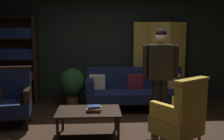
{
  "coord_description": "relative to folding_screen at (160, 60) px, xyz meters",
  "views": [
    {
      "loc": [
        -0.27,
        -3.8,
        1.61
      ],
      "look_at": [
        0.0,
        0.8,
        0.95
      ],
      "focal_mm": 39.98,
      "sensor_mm": 36.0,
      "label": 1
    }
  ],
  "objects": [
    {
      "name": "ground_plane",
      "position": [
        -1.25,
        -2.18,
        -0.99
      ],
      "size": [
        10.0,
        10.0,
        0.0
      ],
      "primitive_type": "plane",
      "color": "black"
    },
    {
      "name": "back_wall",
      "position": [
        -1.25,
        0.27,
        0.41
      ],
      "size": [
        7.2,
        0.1,
        2.8
      ],
      "primitive_type": "cube",
      "color": "black",
      "rests_on": "ground_plane"
    },
    {
      "name": "folding_screen",
      "position": [
        0.0,
        0.0,
        0.0
      ],
      "size": [
        1.3,
        0.23,
        1.9
      ],
      "color": "#B29338",
      "rests_on": "ground_plane"
    },
    {
      "name": "bookshelf",
      "position": [
        -3.4,
        0.01,
        0.1
      ],
      "size": [
        0.9,
        0.32,
        2.05
      ],
      "color": "black",
      "rests_on": "ground_plane"
    },
    {
      "name": "velvet_couch",
      "position": [
        -0.7,
        -0.73,
        -0.53
      ],
      "size": [
        2.12,
        0.78,
        0.88
      ],
      "color": "black",
      "rests_on": "ground_plane"
    },
    {
      "name": "coffee_table",
      "position": [
        -1.66,
        -2.16,
        -0.61
      ],
      "size": [
        1.0,
        0.64,
        0.42
      ],
      "color": "black",
      "rests_on": "ground_plane"
    },
    {
      "name": "armchair_gilt_accent",
      "position": [
        -0.37,
        -2.72,
        -0.5
      ],
      "size": [
        0.8,
        0.8,
        1.04
      ],
      "color": "gold",
      "rests_on": "ground_plane"
    },
    {
      "name": "armchair_wing_left",
      "position": [
        -2.99,
        -1.62,
        -0.5
      ],
      "size": [
        0.67,
        0.66,
        1.04
      ],
      "color": "black",
      "rests_on": "ground_plane"
    },
    {
      "name": "standing_figure",
      "position": [
        -0.47,
        -1.92,
        0.04
      ],
      "size": [
        0.59,
        0.26,
        1.7
      ],
      "color": "black",
      "rests_on": "ground_plane"
    },
    {
      "name": "potted_plant",
      "position": [
        -2.08,
        -0.47,
        -0.48
      ],
      "size": [
        0.58,
        0.58,
        0.87
      ],
      "color": "brown",
      "rests_on": "ground_plane"
    },
    {
      "name": "book_red_leather",
      "position": [
        -1.57,
        -2.21,
        -0.55
      ],
      "size": [
        0.25,
        0.23,
        0.03
      ],
      "primitive_type": "cube",
      "rotation": [
        0.0,
        0.0,
        -0.2
      ],
      "color": "maroon",
      "rests_on": "coffee_table"
    },
    {
      "name": "book_tan_leather",
      "position": [
        -1.57,
        -2.21,
        -0.52
      ],
      "size": [
        0.23,
        0.2,
        0.03
      ],
      "primitive_type": "cube",
      "rotation": [
        0.0,
        0.0,
        -0.07
      ],
      "color": "#9E7A47",
      "rests_on": "book_red_leather"
    },
    {
      "name": "book_navy_cloth",
      "position": [
        -1.57,
        -2.21,
        -0.49
      ],
      "size": [
        0.21,
        0.16,
        0.03
      ],
      "primitive_type": "cube",
      "rotation": [
        0.0,
        0.0,
        0.1
      ],
      "color": "navy",
      "rests_on": "book_tan_leather"
    }
  ]
}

